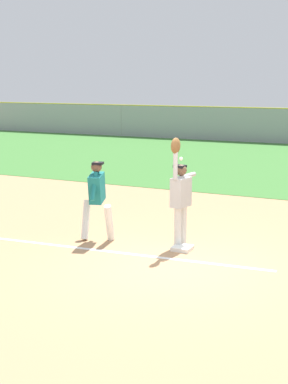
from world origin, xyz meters
name	(u,v)px	position (x,y,z in m)	size (l,w,h in m)	color
ground_plane	(173,266)	(0.00, 0.00, 0.00)	(67.56, 67.56, 0.00)	tan
first_base	(182,248)	(-0.17, 0.95, 0.04)	(0.38, 0.38, 0.08)	white
fielder	(180,194)	(-0.31, 1.16, 1.12)	(0.34, 0.90, 2.28)	silver
runner	(97,195)	(-2.07, 0.83, 1.00)	(0.84, 0.84, 1.72)	white
baseball	(181,159)	(-0.28, 1.09, 1.85)	(0.07, 0.07, 0.07)	white
parked_car_blue	(250,125)	(-4.22, 23.94, 0.67)	(4.49, 2.30, 1.25)	#23389E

